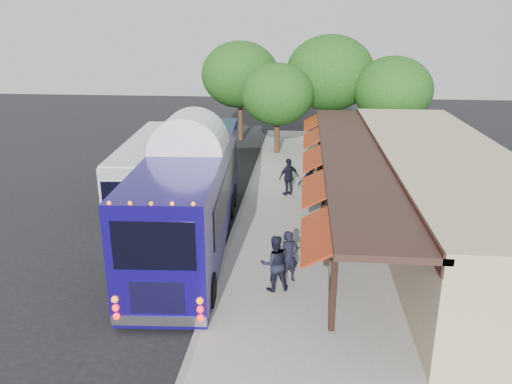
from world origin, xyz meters
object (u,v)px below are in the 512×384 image
at_px(ped_a, 289,257).
at_px(ped_d, 310,180).
at_px(ped_c, 289,177).
at_px(ped_b, 275,263).
at_px(city_bus, 151,163).
at_px(sign_board, 331,271).
at_px(coach_bus, 192,189).

bearing_deg(ped_a, ped_d, 56.84).
bearing_deg(ped_c, ped_b, 53.62).
bearing_deg(city_bus, ped_c, -7.50).
bearing_deg(sign_board, ped_d, 85.79).
distance_m(city_bus, ped_b, 12.13).
xyz_separation_m(ped_a, ped_d, (0.75, 8.57, 0.07)).
xyz_separation_m(ped_b, sign_board, (1.82, 0.12, -0.24)).
bearing_deg(ped_c, city_bus, -37.88).
relative_size(ped_b, ped_d, 0.98).
xyz_separation_m(ped_b, ped_c, (0.13, 9.60, 0.01)).
bearing_deg(city_bus, ped_b, -59.86).
bearing_deg(ped_d, ped_b, 77.17).
bearing_deg(ped_c, sign_board, 64.51).
bearing_deg(city_bus, ped_d, -10.10).
xyz_separation_m(ped_c, ped_d, (1.07, -0.42, 0.01)).
xyz_separation_m(coach_bus, sign_board, (5.31, -3.71, -1.39)).
distance_m(ped_a, sign_board, 1.47).
bearing_deg(ped_b, sign_board, 166.21).
distance_m(coach_bus, ped_c, 6.91).
xyz_separation_m(city_bus, ped_d, (8.22, -0.70, -0.43)).
bearing_deg(ped_d, coach_bus, 43.38).
relative_size(city_bus, ped_a, 5.90).
bearing_deg(ped_c, coach_bus, 22.28).
xyz_separation_m(coach_bus, ped_a, (3.95, -3.22, -1.20)).
bearing_deg(ped_d, ped_c, -26.69).
distance_m(coach_bus, sign_board, 6.63).
distance_m(coach_bus, ped_b, 5.31).
bearing_deg(sign_board, ped_c, 91.99).
bearing_deg(ped_d, ped_a, 79.64).
bearing_deg(city_bus, coach_bus, -65.05).
height_order(coach_bus, ped_b, coach_bus).
height_order(ped_b, sign_board, ped_b).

